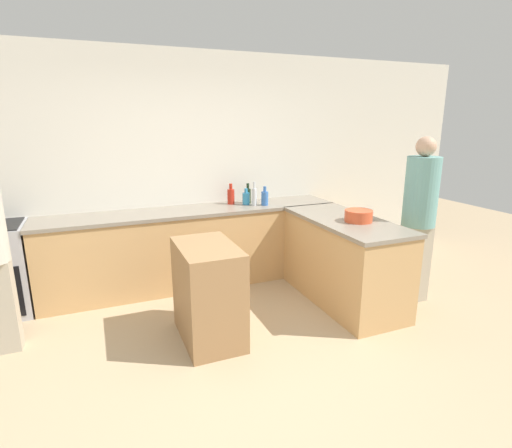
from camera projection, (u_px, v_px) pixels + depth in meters
ground_plane at (254, 370)px, 3.17m from camera, size 14.00×14.00×0.00m
wall_back at (185, 169)px, 4.79m from camera, size 8.00×0.06×2.70m
counter_back at (195, 247)px, 4.73m from camera, size 3.43×0.62×0.92m
counter_peninsula at (343, 260)px, 4.28m from camera, size 0.69×1.56×0.92m
island_table at (208, 293)px, 3.53m from camera, size 0.48×0.78×0.88m
mixing_bowl at (359, 216)px, 4.05m from camera, size 0.28×0.28×0.12m
vinegar_bottle_clear at (254, 196)px, 4.79m from camera, size 0.06×0.06×0.29m
hot_sauce_bottle at (231, 196)px, 4.87m from camera, size 0.09×0.09×0.25m
water_bottle_blue at (265, 198)px, 4.81m from camera, size 0.09×0.09×0.23m
wine_bottle_dark at (248, 195)px, 4.93m from camera, size 0.07×0.07×0.25m
dish_soap_bottle at (246, 198)px, 4.84m from camera, size 0.09×0.09×0.20m
person_at_peninsula at (419, 215)px, 4.15m from camera, size 0.34×0.34×1.76m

